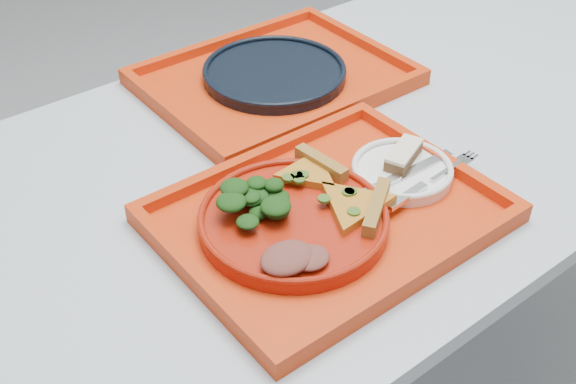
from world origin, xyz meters
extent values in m
plane|color=gray|center=(0.00, 0.00, 0.00)|extent=(10.00, 10.00, 0.00)
cube|color=silver|center=(0.00, 0.00, 0.73)|extent=(1.60, 0.80, 0.03)
cylinder|color=gray|center=(0.72, 0.32, 0.36)|extent=(0.05, 0.05, 0.72)
cube|color=red|center=(-0.30, -0.15, 0.76)|extent=(0.45, 0.35, 0.01)
cube|color=red|center=(-0.13, 0.21, 0.76)|extent=(0.45, 0.36, 0.01)
cylinder|color=#9B1B0A|center=(-0.36, -0.14, 0.77)|extent=(0.26, 0.26, 0.02)
cylinder|color=white|center=(-0.16, -0.15, 0.77)|extent=(0.15, 0.15, 0.01)
cylinder|color=black|center=(-0.13, 0.21, 0.77)|extent=(0.26, 0.26, 0.02)
ellipsoid|color=black|center=(-0.39, -0.10, 0.80)|extent=(0.10, 0.09, 0.05)
ellipsoid|color=brown|center=(-0.42, -0.20, 0.79)|extent=(0.07, 0.06, 0.02)
cube|color=#4E2D1A|center=(-0.14, -0.13, 0.78)|extent=(0.08, 0.06, 0.02)
cube|color=beige|center=(-0.14, -0.13, 0.80)|extent=(0.08, 0.06, 0.01)
cube|color=silver|center=(-0.17, -0.16, 0.78)|extent=(0.19, 0.02, 0.01)
cube|color=silver|center=(-0.15, -0.20, 0.78)|extent=(0.19, 0.04, 0.01)
camera|label=1|loc=(-0.83, -0.72, 1.41)|focal=45.00mm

